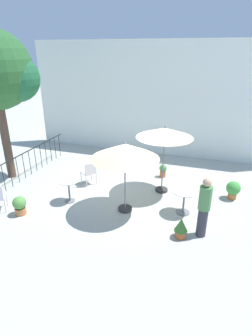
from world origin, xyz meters
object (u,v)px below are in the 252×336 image
Objects in this scene: potted_plant_2 at (163,170)px; potted_plant_3 at (181,227)px; patio_umbrella_1 at (125,152)px; cafe_table_1 at (69,187)px; potted_plant_1 at (128,158)px; patio_umbrella_0 at (165,134)px; potted_plant_0 at (233,189)px; patio_chair_1 at (89,171)px; potted_plant_4 at (20,205)px; cafe_table_0 at (184,197)px; standing_person at (204,207)px.

potted_plant_3 reaches higher than potted_plant_2.
patio_umbrella_1 is at bearing -102.88° from potted_plant_2.
cafe_table_1 is 3.66m from potted_plant_1.
potted_plant_0 is (2.35, 0.21, -1.75)m from patio_umbrella_0.
patio_chair_1 is (-1.79, 1.27, -1.41)m from patio_umbrella_1.
potted_plant_4 reaches higher than potted_plant_1.
cafe_table_0 is 2.62m from potted_plant_2.
patio_umbrella_1 is 3.56m from potted_plant_4.
cafe_table_1 is at bearing 48.26° from potted_plant_4.
patio_chair_1 is at bearing -173.87° from potted_plant_0.
potted_plant_0 is 6.81m from potted_plant_4.
potted_plant_0 is (5.08, 1.86, -0.16)m from cafe_table_1.
cafe_table_0 is 0.45× the size of standing_person.
potted_plant_1 is 5.29m from standing_person.
potted_plant_4 is (-4.66, -1.63, -0.22)m from cafe_table_0.
standing_person reaches higher than cafe_table_1.
cafe_table_0 reaches higher than cafe_table_1.
cafe_table_1 is 1.33m from patio_chair_1.
potted_plant_2 is 3.77m from standing_person.
cafe_table_1 reaches higher than potted_plant_4.
patio_umbrella_0 is at bearing 127.45° from cafe_table_0.
standing_person is at bearing -58.03° from cafe_table_0.
cafe_table_0 is 1.25m from potted_plant_3.
potted_plant_0 is at bearing 5.02° from patio_umbrella_0.
potted_plant_3 is at bearing -67.52° from patio_umbrella_0.
cafe_table_1 is at bearing 173.43° from standing_person.
potted_plant_3 is at bearing -71.65° from potted_plant_2.
patio_umbrella_0 is at bearing 36.83° from potted_plant_4.
cafe_table_0 is 1.03× the size of cafe_table_1.
potted_plant_4 is (-3.56, -3.99, 0.04)m from potted_plant_2.
cafe_table_0 reaches higher than potted_plant_3.
potted_plant_2 is 3.78m from potted_plant_3.
cafe_table_0 is (1.73, 0.41, -1.40)m from patio_umbrella_1.
potted_plant_2 is (0.63, 2.77, -1.65)m from patio_umbrella_1.
potted_plant_3 is (3.62, -2.08, -0.21)m from patio_chair_1.
cafe_table_0 is 4.94m from potted_plant_4.
potted_plant_1 is 0.99× the size of potted_plant_3.
patio_umbrella_1 is 2.26m from cafe_table_0.
standing_person is at bearing -13.24° from patio_umbrella_1.
patio_chair_1 is (-2.62, -0.33, -1.58)m from patio_umbrella_0.
cafe_table_0 is 4.15m from potted_plant_1.
patio_chair_1 is 4.52m from standing_person.
potted_plant_2 is at bearing 114.97° from cafe_table_0.
potted_plant_3 is (1.19, -3.58, 0.03)m from potted_plant_2.
patio_umbrella_1 reaches higher than potted_plant_1.
cafe_table_0 is 3.63m from patio_chair_1.
cafe_table_1 is 5.41m from potted_plant_0.
patio_umbrella_1 reaches higher than cafe_table_0.
potted_plant_0 is 1.23× the size of potted_plant_2.
cafe_table_1 is 1.30× the size of potted_plant_1.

